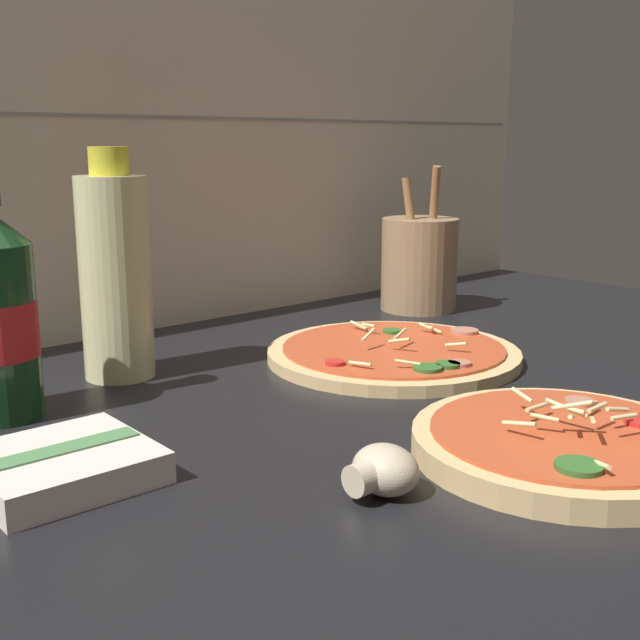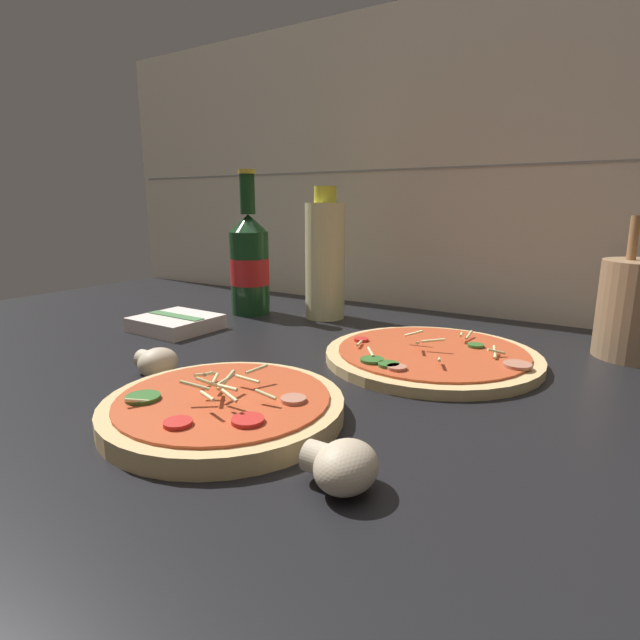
{
  "view_description": "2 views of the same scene",
  "coord_description": "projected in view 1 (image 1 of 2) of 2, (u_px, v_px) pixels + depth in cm",
  "views": [
    {
      "loc": [
        -48.64,
        -47.43,
        27.02
      ],
      "look_at": [
        2.53,
        10.46,
        9.67
      ],
      "focal_mm": 45.0,
      "sensor_mm": 36.0,
      "label": 1
    },
    {
      "loc": [
        38.45,
        -49.49,
        23.44
      ],
      "look_at": [
        1.9,
        7.45,
        7.59
      ],
      "focal_mm": 28.0,
      "sensor_mm": 36.0,
      "label": 2
    }
  ],
  "objects": [
    {
      "name": "dish_towel",
      "position": [
        62.0,
        465.0,
        0.59
      ],
      "size": [
        12.52,
        11.8,
        2.56
      ],
      "color": "beige",
      "rests_on": "counter_slab"
    },
    {
      "name": "utensil_crock",
      "position": [
        419.0,
        263.0,
        1.18
      ],
      "size": [
        11.12,
        11.12,
        21.05
      ],
      "color": "#9E7A56",
      "rests_on": "counter_slab"
    },
    {
      "name": "tile_backsplash",
      "position": [
        117.0,
        116.0,
        0.99
      ],
      "size": [
        160.0,
        1.13,
        60.0
      ],
      "color": "beige",
      "rests_on": "ground"
    },
    {
      "name": "pizza_near",
      "position": [
        564.0,
        444.0,
        0.63
      ],
      "size": [
        23.99,
        23.99,
        5.3
      ],
      "color": "tan",
      "rests_on": "counter_slab"
    },
    {
      "name": "counter_slab",
      "position": [
        376.0,
        435.0,
        0.72
      ],
      "size": [
        160.0,
        90.0,
        2.5
      ],
      "color": "black",
      "rests_on": "ground"
    },
    {
      "name": "pizza_far",
      "position": [
        394.0,
        353.0,
        0.91
      ],
      "size": [
        28.77,
        28.77,
        3.85
      ],
      "color": "tan",
      "rests_on": "counter_slab"
    },
    {
      "name": "mushroom_left",
      "position": [
        383.0,
        471.0,
        0.56
      ],
      "size": [
        5.4,
        5.15,
        3.6
      ],
      "color": "beige",
      "rests_on": "counter_slab"
    },
    {
      "name": "oil_bottle",
      "position": [
        115.0,
        274.0,
        0.83
      ],
      "size": [
        7.33,
        7.33,
        23.93
      ],
      "color": "beige",
      "rests_on": "counter_slab"
    }
  ]
}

